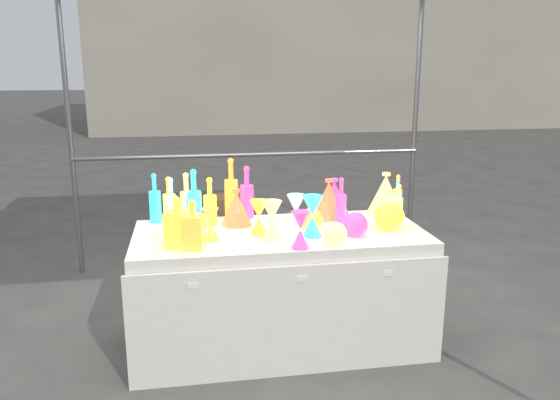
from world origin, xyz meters
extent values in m
plane|color=#5E5B57|center=(0.00, 0.00, 0.00)|extent=(80.00, 80.00, 0.00)
cylinder|color=gray|center=(-1.50, 1.50, 1.20)|extent=(0.04, 0.04, 2.40)
cylinder|color=gray|center=(1.50, 1.50, 1.20)|extent=(0.04, 0.04, 2.40)
cylinder|color=gray|center=(0.00, 1.47, 1.00)|extent=(3.00, 0.04, 0.04)
cube|color=white|center=(0.00, 0.00, 0.38)|extent=(1.80, 0.80, 0.75)
cube|color=white|center=(0.00, -0.42, 0.34)|extent=(1.84, 0.02, 0.68)
cube|color=white|center=(-0.55, -0.43, 0.60)|extent=(0.06, 0.00, 0.03)
cube|color=white|center=(0.05, -0.43, 0.60)|extent=(0.06, 0.00, 0.03)
cube|color=white|center=(0.55, -0.43, 0.60)|extent=(0.06, 0.00, 0.03)
cube|color=#B0A792|center=(4.00, 14.00, 3.00)|extent=(14.00, 6.00, 6.00)
cube|color=#AB7E4D|center=(-0.10, 2.64, 0.18)|extent=(0.55, 0.43, 0.36)
cube|color=#AB7E4D|center=(0.86, 2.80, 0.03)|extent=(0.83, 0.76, 0.06)
camera|label=1|loc=(-0.54, -3.20, 1.75)|focal=35.00mm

